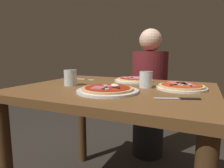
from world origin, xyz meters
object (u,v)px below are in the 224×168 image
object	(u,v)px
fork	(84,79)
water_glass_near	(71,79)
dining_table	(115,108)
pizza_foreground	(108,90)
knife	(180,99)
pizza_across_left	(134,80)
pizza_across_right	(181,87)
diner_person	(149,97)
water_glass_far	(146,81)

from	to	relation	value
fork	water_glass_near	bearing A→B (deg)	-74.04
dining_table	pizza_foreground	world-z (taller)	pizza_foreground
pizza_foreground	fork	bearing A→B (deg)	135.97
knife	water_glass_near	bearing A→B (deg)	170.67
pizza_across_left	pizza_across_right	bearing A→B (deg)	-27.79
pizza_across_right	fork	size ratio (longest dim) A/B	1.69
dining_table	knife	xyz separation A→B (m)	(0.38, -0.16, 0.13)
knife	diner_person	size ratio (longest dim) A/B	0.16
diner_person	knife	bearing A→B (deg)	111.87
dining_table	pizza_foreground	xyz separation A→B (m)	(0.02, -0.15, 0.14)
pizza_foreground	fork	size ratio (longest dim) A/B	1.99
pizza_across_left	diner_person	xyz separation A→B (m)	(-0.00, 0.46, -0.22)
pizza_across_left	diner_person	bearing A→B (deg)	90.42
pizza_across_left	water_glass_far	distance (m)	0.26
diner_person	pizza_foreground	bearing A→B (deg)	90.49
water_glass_near	dining_table	bearing A→B (deg)	11.40
dining_table	water_glass_near	world-z (taller)	water_glass_near
water_glass_near	diner_person	bearing A→B (deg)	69.76
pizza_across_right	pizza_across_left	bearing A→B (deg)	152.21
pizza_across_left	pizza_across_right	size ratio (longest dim) A/B	1.00
pizza_foreground	water_glass_far	size ratio (longest dim) A/B	3.38
pizza_across_right	knife	size ratio (longest dim) A/B	1.42
water_glass_near	knife	world-z (taller)	water_glass_near
fork	diner_person	world-z (taller)	diner_person
dining_table	water_glass_near	bearing A→B (deg)	-168.60
fork	pizza_foreground	bearing A→B (deg)	-44.03
pizza_across_left	fork	world-z (taller)	pizza_across_left
knife	water_glass_far	bearing A→B (deg)	133.73
pizza_across_right	knife	world-z (taller)	pizza_across_right
pizza_foreground	fork	world-z (taller)	pizza_foreground
pizza_across_right	water_glass_near	world-z (taller)	water_glass_near
pizza_foreground	pizza_across_right	world-z (taller)	pizza_foreground
diner_person	water_glass_far	bearing A→B (deg)	102.35
water_glass_near	fork	size ratio (longest dim) A/B	0.60
water_glass_near	knife	size ratio (longest dim) A/B	0.51
fork	diner_person	bearing A→B (deg)	54.82
dining_table	pizza_across_left	xyz separation A→B (m)	(0.02, 0.27, 0.14)
water_glass_near	fork	world-z (taller)	water_glass_near
pizza_across_left	water_glass_far	size ratio (longest dim) A/B	2.86
dining_table	pizza_foreground	size ratio (longest dim) A/B	3.47
water_glass_far	diner_person	xyz separation A→B (m)	(-0.15, 0.67, -0.25)
dining_table	water_glass_near	xyz separation A→B (m)	(-0.27, -0.06, 0.17)
dining_table	pizza_across_left	world-z (taller)	pizza_across_left
fork	diner_person	size ratio (longest dim) A/B	0.13
pizza_across_left	dining_table	bearing A→B (deg)	-94.35
water_glass_near	fork	xyz separation A→B (m)	(-0.08, 0.27, -0.04)
water_glass_near	knife	distance (m)	0.66
pizza_foreground	pizza_across_right	xyz separation A→B (m)	(0.33, 0.25, 0.00)
water_glass_far	knife	size ratio (longest dim) A/B	0.49
pizza_across_left	water_glass_near	world-z (taller)	water_glass_near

